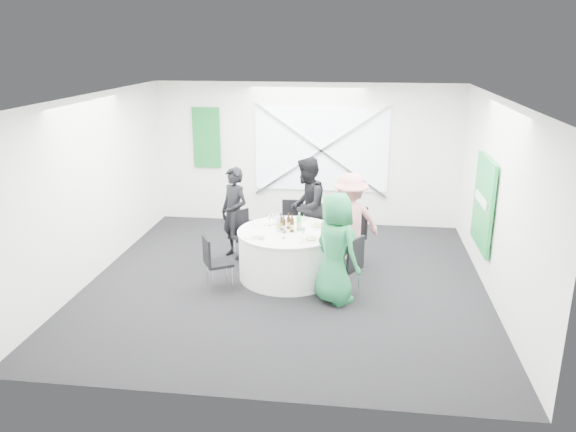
# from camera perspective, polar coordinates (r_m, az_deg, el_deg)

# --- Properties ---
(floor) EXTENTS (6.00, 6.00, 0.00)m
(floor) POSITION_cam_1_polar(r_m,az_deg,el_deg) (8.72, -0.17, -6.67)
(floor) COLOR black
(floor) RESTS_ON ground
(ceiling) EXTENTS (6.00, 6.00, 0.00)m
(ceiling) POSITION_cam_1_polar(r_m,az_deg,el_deg) (8.00, -0.19, 11.96)
(ceiling) COLOR silver
(ceiling) RESTS_ON wall_back
(wall_back) EXTENTS (6.00, 0.00, 6.00)m
(wall_back) POSITION_cam_1_polar(r_m,az_deg,el_deg) (11.15, 1.86, 6.25)
(wall_back) COLOR white
(wall_back) RESTS_ON floor
(wall_front) EXTENTS (6.00, 0.00, 6.00)m
(wall_front) POSITION_cam_1_polar(r_m,az_deg,el_deg) (5.45, -4.36, -6.01)
(wall_front) COLOR white
(wall_front) RESTS_ON floor
(wall_left) EXTENTS (0.00, 6.00, 6.00)m
(wall_left) POSITION_cam_1_polar(r_m,az_deg,el_deg) (9.13, -19.21, 2.75)
(wall_left) COLOR white
(wall_left) RESTS_ON floor
(wall_right) EXTENTS (0.00, 6.00, 6.00)m
(wall_right) POSITION_cam_1_polar(r_m,az_deg,el_deg) (8.41, 20.53, 1.40)
(wall_right) COLOR white
(wall_right) RESTS_ON floor
(window_panel) EXTENTS (2.60, 0.03, 1.60)m
(window_panel) POSITION_cam_1_polar(r_m,az_deg,el_deg) (11.07, 3.41, 6.68)
(window_panel) COLOR white
(window_panel) RESTS_ON wall_back
(window_brace_a) EXTENTS (2.63, 0.05, 1.84)m
(window_brace_a) POSITION_cam_1_polar(r_m,az_deg,el_deg) (11.03, 3.39, 6.64)
(window_brace_a) COLOR silver
(window_brace_a) RESTS_ON window_panel
(window_brace_b) EXTENTS (2.63, 0.05, 1.84)m
(window_brace_b) POSITION_cam_1_polar(r_m,az_deg,el_deg) (11.03, 3.39, 6.64)
(window_brace_b) COLOR silver
(window_brace_b) RESTS_ON window_panel
(green_banner) EXTENTS (0.55, 0.04, 1.20)m
(green_banner) POSITION_cam_1_polar(r_m,az_deg,el_deg) (11.41, -8.28, 7.87)
(green_banner) COLOR #15692A
(green_banner) RESTS_ON wall_back
(green_sign) EXTENTS (0.05, 1.20, 1.40)m
(green_sign) POSITION_cam_1_polar(r_m,az_deg,el_deg) (9.01, 19.22, 1.25)
(green_sign) COLOR #1A903B
(green_sign) RESTS_ON wall_right
(banquet_table) EXTENTS (1.56, 1.56, 0.76)m
(banquet_table) POSITION_cam_1_polar(r_m,az_deg,el_deg) (8.76, 0.00, -3.87)
(banquet_table) COLOR silver
(banquet_table) RESTS_ON floor
(chair_back) EXTENTS (0.42, 0.43, 0.87)m
(chair_back) POSITION_cam_1_polar(r_m,az_deg,el_deg) (9.88, 0.46, -0.55)
(chair_back) COLOR black
(chair_back) RESTS_ON floor
(chair_back_left) EXTENTS (0.54, 0.54, 0.85)m
(chair_back_left) POSITION_cam_1_polar(r_m,az_deg,el_deg) (9.44, -4.45, -1.60)
(chair_back_left) COLOR black
(chair_back_left) RESTS_ON floor
(chair_back_right) EXTENTS (0.64, 0.63, 1.00)m
(chair_back_right) POSITION_cam_1_polar(r_m,az_deg,el_deg) (9.29, 6.55, -1.36)
(chair_back_right) COLOR black
(chair_back_right) RESTS_ON floor
(chair_front_right) EXTENTS (0.58, 0.58, 0.92)m
(chair_front_right) POSITION_cam_1_polar(r_m,az_deg,el_deg) (8.07, 6.16, -4.68)
(chair_front_right) COLOR black
(chair_front_right) RESTS_ON floor
(chair_front_left) EXTENTS (0.51, 0.51, 0.82)m
(chair_front_left) POSITION_cam_1_polar(r_m,az_deg,el_deg) (8.37, -7.55, -4.37)
(chair_front_left) COLOR black
(chair_front_left) RESTS_ON floor
(person_man_back_left) EXTENTS (0.68, 0.64, 1.56)m
(person_man_back_left) POSITION_cam_1_polar(r_m,az_deg,el_deg) (9.48, -5.46, 0.29)
(person_man_back_left) COLOR black
(person_man_back_left) RESTS_ON floor
(person_man_back) EXTENTS (0.59, 0.89, 1.70)m
(person_man_back) POSITION_cam_1_polar(r_m,az_deg,el_deg) (9.58, 1.89, 0.98)
(person_man_back) COLOR black
(person_man_back) RESTS_ON floor
(person_woman_pink) EXTENTS (1.13, 0.88, 1.59)m
(person_woman_pink) POSITION_cam_1_polar(r_m,az_deg,el_deg) (8.98, 6.28, -0.61)
(person_woman_pink) COLOR #D08787
(person_woman_pink) RESTS_ON floor
(person_woman_green) EXTENTS (0.91, 0.91, 1.59)m
(person_woman_green) POSITION_cam_1_polar(r_m,az_deg,el_deg) (7.84, 4.88, -3.30)
(person_woman_green) COLOR #217B45
(person_woman_green) RESTS_ON floor
(plate_back) EXTENTS (0.28, 0.28, 0.01)m
(plate_back) POSITION_cam_1_polar(r_m,az_deg,el_deg) (9.13, 0.77, -0.40)
(plate_back) COLOR white
(plate_back) RESTS_ON banquet_table
(plate_back_left) EXTENTS (0.26, 0.26, 0.01)m
(plate_back_left) POSITION_cam_1_polar(r_m,az_deg,el_deg) (9.00, -2.84, -0.67)
(plate_back_left) COLOR white
(plate_back_left) RESTS_ON banquet_table
(plate_back_right) EXTENTS (0.27, 0.27, 0.04)m
(plate_back_right) POSITION_cam_1_polar(r_m,az_deg,el_deg) (8.80, 3.17, -1.05)
(plate_back_right) COLOR white
(plate_back_right) RESTS_ON banquet_table
(plate_front_right) EXTENTS (0.27, 0.27, 0.04)m
(plate_front_right) POSITION_cam_1_polar(r_m,az_deg,el_deg) (8.22, 2.38, -2.39)
(plate_front_right) COLOR white
(plate_front_right) RESTS_ON banquet_table
(plate_front_left) EXTENTS (0.27, 0.27, 0.01)m
(plate_front_left) POSITION_cam_1_polar(r_m,az_deg,el_deg) (8.36, -3.61, -2.14)
(plate_front_left) COLOR white
(plate_front_left) RESTS_ON banquet_table
(napkin) EXTENTS (0.18, 0.13, 0.05)m
(napkin) POSITION_cam_1_polar(r_m,az_deg,el_deg) (8.31, -3.00, -2.02)
(napkin) COLOR silver
(napkin) RESTS_ON plate_front_left
(beer_bottle_a) EXTENTS (0.06, 0.06, 0.27)m
(beer_bottle_a) POSITION_cam_1_polar(r_m,az_deg,el_deg) (8.63, -0.72, -0.77)
(beer_bottle_a) COLOR #361F09
(beer_bottle_a) RESTS_ON banquet_table
(beer_bottle_b) EXTENTS (0.06, 0.06, 0.25)m
(beer_bottle_b) POSITION_cam_1_polar(r_m,az_deg,el_deg) (8.71, 0.06, -0.70)
(beer_bottle_b) COLOR #361F09
(beer_bottle_b) RESTS_ON banquet_table
(beer_bottle_c) EXTENTS (0.06, 0.06, 0.27)m
(beer_bottle_c) POSITION_cam_1_polar(r_m,az_deg,el_deg) (8.55, 0.41, -0.96)
(beer_bottle_c) COLOR #361F09
(beer_bottle_c) RESTS_ON banquet_table
(beer_bottle_d) EXTENTS (0.06, 0.06, 0.27)m
(beer_bottle_d) POSITION_cam_1_polar(r_m,az_deg,el_deg) (8.52, -0.41, -1.04)
(beer_bottle_d) COLOR #361F09
(beer_bottle_d) RESTS_ON banquet_table
(green_water_bottle) EXTENTS (0.08, 0.08, 0.29)m
(green_water_bottle) POSITION_cam_1_polar(r_m,az_deg,el_deg) (8.61, 1.13, -0.76)
(green_water_bottle) COLOR #44B255
(green_water_bottle) RESTS_ON banquet_table
(clear_water_bottle) EXTENTS (0.08, 0.08, 0.30)m
(clear_water_bottle) POSITION_cam_1_polar(r_m,az_deg,el_deg) (8.58, -1.03, -0.81)
(clear_water_bottle) COLOR white
(clear_water_bottle) RESTS_ON banquet_table
(wine_glass_a) EXTENTS (0.07, 0.07, 0.17)m
(wine_glass_a) POSITION_cam_1_polar(r_m,az_deg,el_deg) (8.90, -1.52, -0.08)
(wine_glass_a) COLOR white
(wine_glass_a) RESTS_ON banquet_table
(wine_glass_b) EXTENTS (0.07, 0.07, 0.17)m
(wine_glass_b) POSITION_cam_1_polar(r_m,az_deg,el_deg) (8.25, 1.53, -1.51)
(wine_glass_b) COLOR white
(wine_glass_b) RESTS_ON banquet_table
(wine_glass_c) EXTENTS (0.07, 0.07, 0.17)m
(wine_glass_c) POSITION_cam_1_polar(r_m,az_deg,el_deg) (8.84, -1.89, -0.20)
(wine_glass_c) COLOR white
(wine_glass_c) RESTS_ON banquet_table
(wine_glass_d) EXTENTS (0.07, 0.07, 0.17)m
(wine_glass_d) POSITION_cam_1_polar(r_m,az_deg,el_deg) (8.28, -0.46, -1.44)
(wine_glass_d) COLOR white
(wine_glass_d) RESTS_ON banquet_table
(fork_a) EXTENTS (0.11, 0.12, 0.01)m
(fork_a) POSITION_cam_1_polar(r_m,az_deg,el_deg) (8.47, -3.70, -1.90)
(fork_a) COLOR silver
(fork_a) RESTS_ON banquet_table
(knife_a) EXTENTS (0.10, 0.13, 0.01)m
(knife_a) POSITION_cam_1_polar(r_m,az_deg,el_deg) (8.24, -2.75, -2.45)
(knife_a) COLOR silver
(knife_a) RESTS_ON banquet_table
(fork_b) EXTENTS (0.08, 0.14, 0.01)m
(fork_b) POSITION_cam_1_polar(r_m,az_deg,el_deg) (9.05, -2.35, -0.59)
(fork_b) COLOR silver
(fork_b) RESTS_ON banquet_table
(knife_b) EXTENTS (0.09, 0.14, 0.01)m
(knife_b) POSITION_cam_1_polar(r_m,az_deg,el_deg) (8.84, -3.47, -1.05)
(knife_b) COLOR silver
(knife_b) RESTS_ON banquet_table
(fork_c) EXTENTS (0.09, 0.14, 0.01)m
(fork_c) POSITION_cam_1_polar(r_m,az_deg,el_deg) (8.70, 3.78, -1.37)
(fork_c) COLOR silver
(fork_c) RESTS_ON banquet_table
(knife_c) EXTENTS (0.08, 0.14, 0.01)m
(knife_c) POSITION_cam_1_polar(r_m,az_deg,el_deg) (8.96, 2.98, -0.80)
(knife_c) COLOR silver
(knife_c) RESTS_ON banquet_table
(fork_d) EXTENTS (0.15, 0.02, 0.01)m
(fork_d) POSITION_cam_1_polar(r_m,az_deg,el_deg) (9.13, 1.47, -0.43)
(fork_d) COLOR silver
(fork_d) RESTS_ON banquet_table
(knife_d) EXTENTS (0.15, 0.03, 0.01)m
(knife_d) POSITION_cam_1_polar(r_m,az_deg,el_deg) (9.16, -0.92, -0.37)
(knife_d) COLOR silver
(knife_d) RESTS_ON banquet_table
(fork_e) EXTENTS (0.12, 0.12, 0.01)m
(fork_e) POSITION_cam_1_polar(r_m,az_deg,el_deg) (8.12, 1.37, -2.74)
(fork_e) COLOR silver
(fork_e) RESTS_ON banquet_table
(knife_e) EXTENTS (0.11, 0.12, 0.01)m
(knife_e) POSITION_cam_1_polar(r_m,az_deg,el_deg) (8.36, 3.37, -2.17)
(knife_e) COLOR silver
(knife_e) RESTS_ON banquet_table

